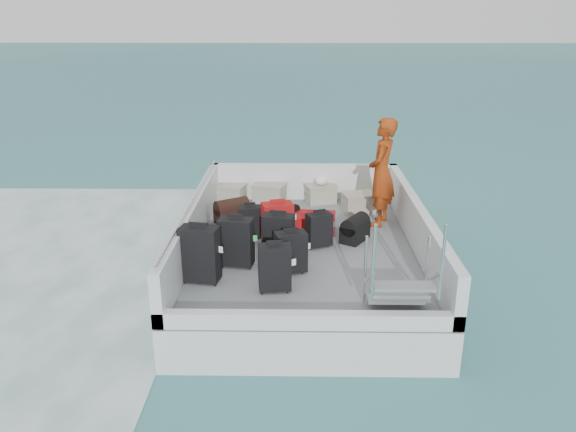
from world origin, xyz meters
The scene contains 24 objects.
ground centered at (0.00, 0.00, 0.00)m, with size 160.00×160.00×0.00m, color #1B575F.
wake_foam centered at (-4.80, 0.00, 0.00)m, with size 10.00×10.00×0.00m, color white.
ferry_hull centered at (0.00, 0.00, 0.30)m, with size 3.60×5.00×0.60m, color silver.
deck centered at (0.00, 0.00, 0.61)m, with size 3.30×4.70×0.02m, color gray.
deck_fittings centered at (0.35, -0.32, 0.99)m, with size 3.60×5.00×0.90m.
suitcase_0 centered at (-1.43, -1.24, 1.01)m, with size 0.51×0.29×0.78m, color black.
suitcase_1 centered at (-0.99, -0.72, 0.98)m, with size 0.48×0.27×0.72m, color black.
suitcase_2 centered at (-0.88, 0.38, 0.88)m, with size 0.36×0.22×0.53m, color black.
suitcase_3 centered at (-0.41, -1.50, 0.94)m, with size 0.42×0.24×0.64m, color black.
suitcase_4 centered at (-0.40, -0.41, 0.95)m, with size 0.45×0.27×0.67m, color black.
suitcase_5 centered at (-0.43, 0.15, 0.95)m, with size 0.48×0.29×0.66m, color maroon.
suitcase_6 centered at (-0.21, -0.94, 0.92)m, with size 0.43×0.26×0.60m, color black.
suitcase_7 centered at (0.22, 0.00, 0.89)m, with size 0.39×0.22×0.54m, color black.
suitcase_8 centered at (0.14, 0.68, 0.77)m, with size 0.49×0.74×0.29m, color maroon.
duffel_0 centered at (-1.26, 1.11, 0.78)m, with size 0.58×0.30×0.32m, color black, non-canonical shape.
duffel_1 centered at (-0.35, 0.93, 0.78)m, with size 0.48×0.30×0.32m, color black, non-canonical shape.
duffel_2 centered at (0.81, 0.26, 0.78)m, with size 0.53×0.30×0.32m, color black, non-canonical shape.
crate_0 centered at (-1.41, 2.20, 0.78)m, with size 0.53×0.36×0.32m, color #B1A99A.
crate_1 centered at (-0.65, 2.20, 0.79)m, with size 0.56×0.39×0.34m, color #B1A99A.
crate_2 centered at (0.33, 2.20, 0.78)m, with size 0.54×0.37×0.32m, color #B1A99A.
crate_3 centered at (1.00, 1.64, 0.78)m, with size 0.55×0.38×0.33m, color #B1A99A.
yellow_bag centered at (1.17, 2.20, 0.73)m, with size 0.28×0.26×0.22m, color #FAF91B.
white_bag centered at (0.33, 2.20, 1.03)m, with size 0.24×0.24×0.18m, color white.
passenger centered at (1.30, 1.03, 1.54)m, with size 0.68×0.44×1.85m, color #C74412.
Camera 1 is at (-0.14, -8.12, 4.05)m, focal length 35.00 mm.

